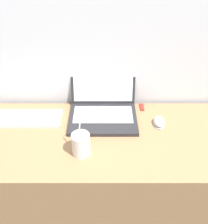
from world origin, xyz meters
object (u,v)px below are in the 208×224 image
computer_mouse (160,122)px  drink_cup (82,144)px  laptop (104,106)px  external_keyboard (19,118)px  usb_stick (143,107)px

computer_mouse → drink_cup: bearing=-152.1°
laptop → external_keyboard: (-0.45, -0.05, -0.04)m
laptop → computer_mouse: laptop is taller
laptop → usb_stick: (0.22, 0.05, -0.05)m
computer_mouse → external_keyboard: size_ratio=0.19×
drink_cup → laptop: bearing=71.8°
drink_cup → usb_stick: size_ratio=3.85×
drink_cup → external_keyboard: (-0.35, 0.24, -0.05)m
computer_mouse → external_keyboard: bearing=177.3°
drink_cup → external_keyboard: size_ratio=0.51×
laptop → external_keyboard: laptop is taller
computer_mouse → usb_stick: (-0.07, 0.14, -0.01)m
laptop → computer_mouse: size_ratio=4.06×
laptop → computer_mouse: (0.29, -0.09, -0.03)m
drink_cup → external_keyboard: 0.42m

